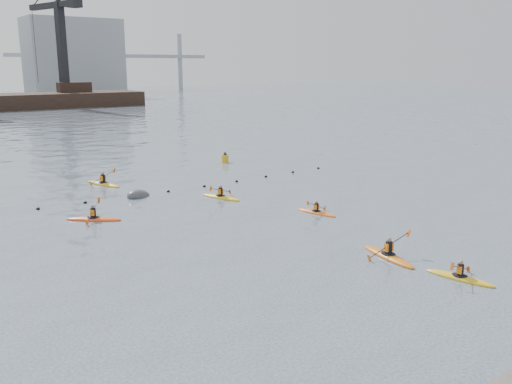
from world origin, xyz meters
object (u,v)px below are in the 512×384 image
Objects in this scene: kayaker_1 at (460,277)px; kayaker_3 at (221,197)px; kayaker_5 at (103,183)px; kayaker_0 at (388,255)px; mooring_buoy at (139,196)px; nav_buoy at (225,159)px; kayaker_4 at (316,212)px; kayaker_2 at (94,219)px.

kayaker_1 is 18.43m from kayaker_3.
kayaker_1 is at bearing -107.35° from kayaker_3.
kayaker_0 is at bearing -96.52° from kayaker_5.
kayaker_1 is at bearing -77.04° from mooring_buoy.
mooring_buoy is at bearing -146.87° from nav_buoy.
kayaker_4 is at bearing 82.22° from kayaker_0.
kayaker_0 is 3.62m from kayaker_1.
kayaker_3 is (-0.25, 14.82, -0.01)m from kayaker_0.
kayaker_2 is (-9.75, 18.14, 0.01)m from kayaker_1.
nav_buoy reaches higher than mooring_buoy.
kayaker_0 is 17.27m from kayaker_2.
kayaker_2 is at bearing -144.51° from nav_buoy.
kayaker_0 is 14.82m from kayaker_3.
kayaker_0 reaches higher than kayaker_1.
kayaker_3 is at bearing 79.07° from kayaker_1.
kayaker_0 reaches higher than kayaker_3.
kayaker_0 reaches higher than mooring_buoy.
kayaker_1 is 31.03m from nav_buoy.
kayaker_1 is at bearing -112.44° from kayaker_2.
kayaker_0 is at bearing 59.62° from kayaker_4.
kayaker_0 is 19.17m from mooring_buoy.
nav_buoy is (7.84, 11.78, 0.26)m from kayaker_3.
kayaker_0 reaches higher than kayaker_2.
mooring_buoy is (-5.11, 22.19, -0.09)m from kayaker_1.
nav_buoy reaches higher than kayaker_1.
kayaker_4 is 0.80× the size of kayaker_5.
kayaker_2 reaches higher than kayaker_4.
kayaker_1 is 22.77m from mooring_buoy.
mooring_buoy is (0.68, -5.11, -0.11)m from kayaker_5.
kayaker_1 is (0.44, -3.60, -0.02)m from kayaker_0.
kayaker_0 reaches higher than kayaker_4.
kayaker_0 is 24.30m from kayaker_5.
nav_buoy is (12.94, 2.89, 0.25)m from kayaker_5.
kayaker_4 is at bearing -82.67° from kayaker_5.
kayaker_0 is 3.06× the size of nav_buoy.
mooring_buoy is at bearing -68.78° from kayaker_4.
kayaker_2 is at bearing -132.64° from kayaker_5.
kayaker_5 is at bearing 15.91° from kayaker_2.
nav_buoy is (7.16, 30.20, 0.27)m from kayaker_1.
kayaker_2 is at bearing -138.89° from mooring_buoy.
nav_buoy is at bearing -118.11° from kayaker_4.
mooring_buoy is 14.65m from nav_buoy.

